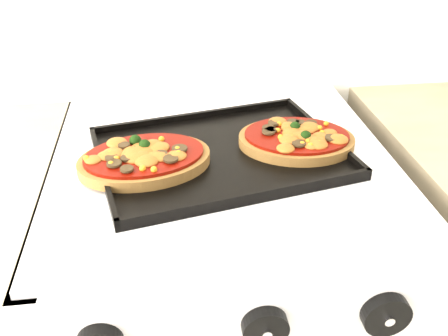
{
  "coord_description": "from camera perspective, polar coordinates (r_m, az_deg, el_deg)",
  "views": [
    {
      "loc": [
        -0.13,
        0.95,
        1.34
      ],
      "look_at": [
        -0.04,
        1.65,
        0.92
      ],
      "focal_mm": 40.0,
      "sensor_mm": 36.0,
      "label": 1
    }
  ],
  "objects": [
    {
      "name": "knob_center",
      "position": [
        0.65,
        4.73,
        -17.69
      ],
      "size": [
        0.06,
        0.02,
        0.06
      ],
      "primitive_type": "cylinder",
      "rotation": [
        1.57,
        0.0,
        0.0
      ],
      "color": "black",
      "rests_on": "control_panel"
    },
    {
      "name": "pizza_right",
      "position": [
        0.89,
        8.29,
        3.43
      ],
      "size": [
        0.23,
        0.19,
        0.03
      ],
      "primitive_type": null,
      "rotation": [
        0.0,
        0.0,
        -0.18
      ],
      "color": "olive",
      "rests_on": "baking_tray"
    },
    {
      "name": "knob_right",
      "position": [
        0.69,
        18.01,
        -15.65
      ],
      "size": [
        0.06,
        0.02,
        0.06
      ],
      "primitive_type": "cylinder",
      "rotation": [
        1.57,
        0.0,
        0.0
      ],
      "color": "black",
      "rests_on": "control_panel"
    },
    {
      "name": "pizza_left",
      "position": [
        0.82,
        -9.08,
        1.15
      ],
      "size": [
        0.24,
        0.19,
        0.03
      ],
      "primitive_type": null,
      "rotation": [
        0.0,
        0.0,
        0.17
      ],
      "color": "olive",
      "rests_on": "baking_tray"
    },
    {
      "name": "baking_tray",
      "position": [
        0.86,
        -0.43,
        1.84
      ],
      "size": [
        0.46,
        0.38,
        0.02
      ],
      "primitive_type": "cube",
      "rotation": [
        0.0,
        0.0,
        0.21
      ],
      "color": "black",
      "rests_on": "stove"
    },
    {
      "name": "control_panel",
      "position": [
        0.66,
        3.38,
        -16.51
      ],
      "size": [
        0.6,
        0.02,
        0.09
      ],
      "primitive_type": "cube",
      "color": "white",
      "rests_on": "stove"
    },
    {
      "name": "stove",
      "position": [
        1.16,
        -0.16,
        -18.42
      ],
      "size": [
        0.6,
        0.6,
        0.91
      ],
      "primitive_type": "cube",
      "color": "white",
      "rests_on": "floor"
    }
  ]
}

